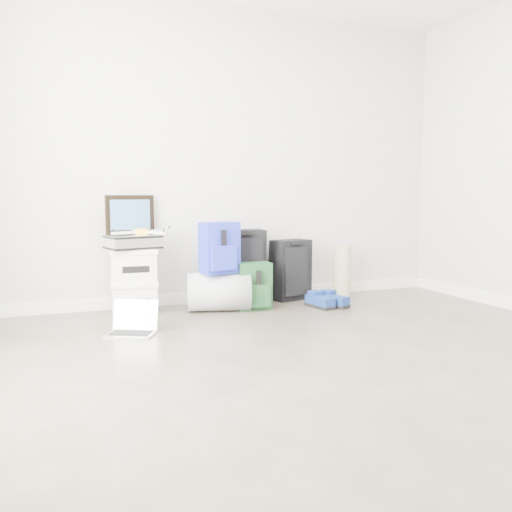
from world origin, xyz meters
name	(u,v)px	position (x,y,z in m)	size (l,w,h in m)	color
ground	(368,386)	(0.00, 0.00, 0.00)	(5.00, 5.00, 0.00)	#3C312B
room_envelope	(374,50)	(0.00, 0.02, 1.72)	(4.52, 5.02, 2.71)	beige
boxes_stack	(134,281)	(-0.88, 2.26, 0.28)	(0.41, 0.34, 0.55)	white
briefcase	(133,242)	(-0.88, 2.26, 0.61)	(0.41, 0.30, 0.12)	#B2B2B7
painting	(130,215)	(-0.88, 2.36, 0.84)	(0.43, 0.17, 0.33)	black
drone	(142,232)	(-0.80, 2.24, 0.70)	(0.54, 0.54, 0.05)	gold
duffel_bag	(219,292)	(-0.17, 2.09, 0.17)	(0.33, 0.33, 0.54)	#9B9EA3
blue_backpack	(220,249)	(-0.17, 2.06, 0.55)	(0.34, 0.28, 0.44)	navy
large_suitcase	(240,267)	(0.10, 2.31, 0.34)	(0.47, 0.32, 0.69)	black
green_backpack	(254,287)	(0.13, 2.03, 0.20)	(0.31, 0.24, 0.41)	black
carry_on	(291,270)	(0.63, 2.33, 0.29)	(0.41, 0.32, 0.58)	black
shoes	(327,302)	(0.78, 1.89, 0.05)	(0.34, 0.33, 0.10)	black
rolled_rug	(342,271)	(1.19, 2.32, 0.25)	(0.17, 0.17, 0.51)	gray
laptop	(133,326)	(-1.00, 1.56, 0.06)	(0.41, 0.37, 0.24)	silver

